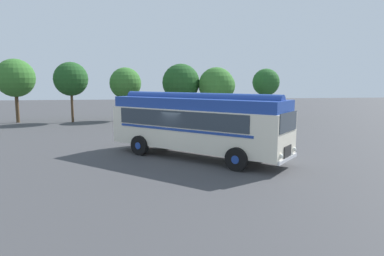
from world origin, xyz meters
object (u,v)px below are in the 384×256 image
at_px(vintage_bus, 196,123).
at_px(car_near_left, 154,119).
at_px(car_mid_right, 214,118).
at_px(car_mid_left, 188,118).

distance_m(vintage_bus, car_near_left, 11.86).
bearing_deg(car_near_left, car_mid_right, -3.76).
height_order(vintage_bus, car_mid_right, vintage_bus).
xyz_separation_m(car_near_left, car_mid_left, (2.97, -0.00, 0.00)).
bearing_deg(car_mid_right, car_near_left, 176.24).
bearing_deg(vintage_bus, car_mid_left, 84.78).
bearing_deg(car_mid_left, car_near_left, 179.96).
xyz_separation_m(vintage_bus, car_mid_left, (1.07, 11.65, -1.05)).
bearing_deg(car_mid_left, vintage_bus, -95.22).
height_order(car_mid_left, car_mid_right, same).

